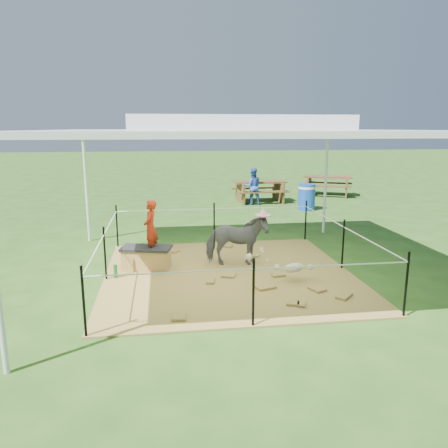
{
  "coord_description": "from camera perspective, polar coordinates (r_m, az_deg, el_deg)",
  "views": [
    {
      "loc": [
        -1.19,
        -7.77,
        2.72
      ],
      "look_at": [
        0.0,
        0.6,
        0.85
      ],
      "focal_mm": 35.0,
      "sensor_mm": 36.0,
      "label": 1
    }
  ],
  "objects": [
    {
      "name": "trash_barrel",
      "position": [
        14.95,
        10.74,
        3.47
      ],
      "size": [
        0.7,
        0.7,
        0.88
      ],
      "primitive_type": "cylinder",
      "rotation": [
        0.0,
        0.0,
        -0.29
      ],
      "color": "#184AB5",
      "rests_on": "ground"
    },
    {
      "name": "picnic_table_near",
      "position": [
        16.37,
        4.66,
        4.26
      ],
      "size": [
        1.96,
        1.46,
        0.79
      ],
      "primitive_type": "cube",
      "rotation": [
        0.0,
        0.0,
        0.05
      ],
      "color": "brown",
      "rests_on": "ground"
    },
    {
      "name": "hay_patch",
      "position": [
        8.31,
        0.59,
        -6.52
      ],
      "size": [
        4.6,
        4.6,
        0.03
      ],
      "primitive_type": "cube",
      "color": "brown",
      "rests_on": "ground"
    },
    {
      "name": "green_bottle",
      "position": [
        8.26,
        -13.99,
        -6.01
      ],
      "size": [
        0.08,
        0.08,
        0.25
      ],
      "primitive_type": "cylinder",
      "rotation": [
        0.0,
        0.0,
        -0.23
      ],
      "color": "#176B26",
      "rests_on": "hay_patch"
    },
    {
      "name": "rope_fence",
      "position": [
        8.13,
        0.6,
        -2.33
      ],
      "size": [
        4.54,
        4.54,
        1.0
      ],
      "color": "black",
      "rests_on": "ground"
    },
    {
      "name": "foal",
      "position": [
        7.91,
        9.12,
        -5.44
      ],
      "size": [
        1.13,
        0.87,
        0.56
      ],
      "primitive_type": null,
      "rotation": [
        0.0,
        0.0,
        0.36
      ],
      "color": "tan",
      "rests_on": "hay_patch"
    },
    {
      "name": "pony",
      "position": [
        8.65,
        1.65,
        -2.13
      ],
      "size": [
        1.25,
        0.65,
        1.02
      ],
      "primitive_type": "imported",
      "rotation": [
        0.0,
        0.0,
        1.49
      ],
      "color": "#4C4C51",
      "rests_on": "hay_patch"
    },
    {
      "name": "dark_cloth",
      "position": [
        8.56,
        -10.14,
        -3.11
      ],
      "size": [
        1.03,
        0.69,
        0.05
      ],
      "primitive_type": "cube",
      "rotation": [
        0.0,
        0.0,
        -0.23
      ],
      "color": "black",
      "rests_on": "straw_bale"
    },
    {
      "name": "picnic_table_far",
      "position": [
        18.38,
        13.39,
        4.88
      ],
      "size": [
        2.32,
        2.05,
        0.8
      ],
      "primitive_type": "cube",
      "rotation": [
        0.0,
        0.0,
        -0.43
      ],
      "color": "brown",
      "rests_on": "ground"
    },
    {
      "name": "distant_person",
      "position": [
        15.75,
        3.75,
        4.93
      ],
      "size": [
        0.65,
        0.51,
        1.32
      ],
      "primitive_type": "imported",
      "rotation": [
        0.0,
        0.0,
        3.13
      ],
      "color": "blue",
      "rests_on": "ground"
    },
    {
      "name": "ground",
      "position": [
        8.31,
        0.59,
        -6.62
      ],
      "size": [
        90.0,
        90.0,
        0.0
      ],
      "primitive_type": "plane",
      "color": "#2D5919",
      "rests_on": "ground"
    },
    {
      "name": "woman",
      "position": [
        8.44,
        -9.59,
        0.21
      ],
      "size": [
        0.34,
        0.43,
        1.06
      ],
      "primitive_type": "imported",
      "rotation": [
        0.0,
        0.0,
        -1.8
      ],
      "color": "#AC2510",
      "rests_on": "straw_bale"
    },
    {
      "name": "straw_bale",
      "position": [
        8.62,
        -10.08,
        -4.53
      ],
      "size": [
        0.96,
        0.63,
        0.39
      ],
      "primitive_type": "cube",
      "rotation": [
        0.0,
        0.0,
        -0.23
      ],
      "color": "#A67A3C",
      "rests_on": "hay_patch"
    },
    {
      "name": "pink_hat",
      "position": [
        8.52,
        1.67,
        1.67
      ],
      "size": [
        0.32,
        0.32,
        0.15
      ],
      "primitive_type": "cylinder",
      "color": "pink",
      "rests_on": "pony"
    },
    {
      "name": "canopy_tent",
      "position": [
        7.86,
        0.63,
        12.27
      ],
      "size": [
        6.3,
        6.3,
        2.9
      ],
      "color": "silver",
      "rests_on": "ground"
    }
  ]
}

